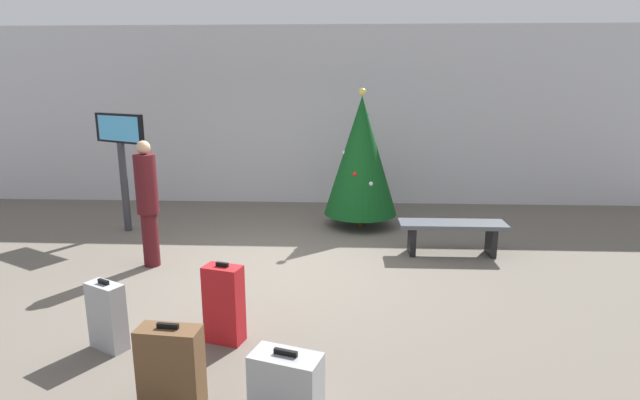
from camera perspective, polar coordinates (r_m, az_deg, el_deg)
The scene contains 10 objects.
ground_plane at distance 6.87m, azimuth -5.09°, elevation -7.75°, with size 16.00×16.00×0.00m, color #665E54.
back_wall at distance 10.32m, azimuth -2.36°, elevation 9.41°, with size 16.00×0.20×3.51m, color silver.
holiday_tree at distance 8.57m, azimuth 4.67°, elevation 4.98°, with size 1.24×1.24×2.35m.
flight_info_kiosk at distance 8.85m, azimuth -21.56°, elevation 5.51°, with size 0.98×0.58×1.95m.
waiting_bench at distance 7.54m, azimuth 14.68°, elevation -3.33°, with size 1.52×0.44×0.48m.
traveller_0 at distance 7.09m, azimuth -18.90°, elevation -0.05°, with size 0.36×0.36×1.71m.
suitcase_0 at distance 5.01m, azimuth -10.79°, elevation -11.48°, with size 0.40×0.29×0.81m.
suitcase_1 at distance 3.91m, azimuth -3.83°, elevation -20.65°, with size 0.56×0.40×0.61m.
suitcase_2 at distance 5.23m, azimuth -22.91°, elevation -11.99°, with size 0.41×0.33×0.69m.
suitcase_3 at distance 4.23m, azimuth -16.48°, elevation -17.65°, with size 0.50×0.26×0.69m.
Camera 1 is at (0.90, -6.35, 2.47)m, focal length 28.34 mm.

